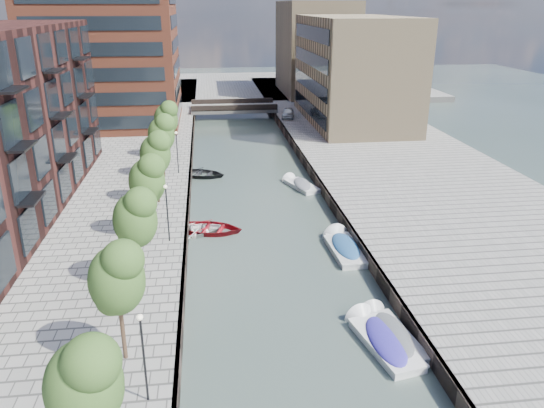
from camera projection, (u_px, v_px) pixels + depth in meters
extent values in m
plane|color=#38473F|center=(252.00, 180.00, 53.06)|extent=(300.00, 300.00, 0.00)
cube|color=gray|center=(406.00, 169.00, 54.74)|extent=(20.00, 140.00, 1.00)
cube|color=#332823|center=(190.00, 177.00, 52.18)|extent=(0.25, 140.00, 1.00)
cube|color=#332823|center=(312.00, 173.00, 53.59)|extent=(0.25, 140.00, 1.00)
cube|color=gray|center=(226.00, 87.00, 108.57)|extent=(80.00, 40.00, 1.00)
cube|color=brown|center=(103.00, 8.00, 68.63)|extent=(18.00, 18.00, 30.00)
cube|color=tan|center=(353.00, 70.00, 72.50)|extent=(12.00, 25.00, 14.00)
cube|color=tan|center=(315.00, 48.00, 96.28)|extent=(12.00, 20.00, 16.00)
cube|color=gray|center=(234.00, 108.00, 82.30)|extent=(13.00, 6.00, 0.60)
cube|color=#332823|center=(234.00, 108.00, 79.49)|extent=(13.00, 0.40, 0.80)
cube|color=#332823|center=(232.00, 101.00, 84.69)|extent=(13.00, 0.40, 0.80)
ellipsoid|color=#30551F|center=(83.00, 381.00, 16.78)|extent=(2.50, 2.50, 3.25)
cylinder|color=#382619|center=(123.00, 328.00, 24.24)|extent=(0.20, 0.20, 3.20)
ellipsoid|color=#30551F|center=(116.00, 275.00, 23.28)|extent=(2.50, 2.50, 3.25)
cylinder|color=#382619|center=(139.00, 260.00, 30.74)|extent=(0.20, 0.20, 3.20)
ellipsoid|color=#30551F|center=(135.00, 216.00, 29.78)|extent=(2.50, 2.50, 3.25)
cylinder|color=#382619|center=(150.00, 215.00, 37.24)|extent=(0.20, 0.20, 3.20)
ellipsoid|color=#30551F|center=(147.00, 178.00, 36.27)|extent=(2.50, 2.50, 3.25)
cylinder|color=#382619|center=(158.00, 184.00, 43.73)|extent=(0.20, 0.20, 3.20)
ellipsoid|color=#30551F|center=(155.00, 152.00, 42.77)|extent=(2.50, 2.50, 3.25)
cylinder|color=#382619|center=(163.00, 160.00, 50.23)|extent=(0.20, 0.20, 3.20)
ellipsoid|color=#30551F|center=(161.00, 132.00, 49.26)|extent=(2.50, 2.50, 3.25)
cylinder|color=#382619|center=(168.00, 142.00, 56.72)|extent=(0.20, 0.20, 3.20)
ellipsoid|color=#30551F|center=(166.00, 117.00, 55.76)|extent=(2.50, 2.50, 3.25)
cylinder|color=black|center=(144.00, 360.00, 21.47)|extent=(0.10, 0.10, 4.00)
sphere|color=#FFF2CC|center=(140.00, 317.00, 20.76)|extent=(0.24, 0.24, 0.24)
cylinder|color=black|center=(168.00, 214.00, 36.32)|extent=(0.10, 0.10, 4.00)
sphere|color=#FFF2CC|center=(165.00, 187.00, 35.61)|extent=(0.24, 0.24, 0.24)
cylinder|color=black|center=(177.00, 153.00, 51.17)|extent=(0.10, 0.10, 4.00)
sphere|color=#FFF2CC|center=(176.00, 133.00, 50.46)|extent=(0.24, 0.24, 0.24)
imported|color=maroon|center=(210.00, 232.00, 40.90)|extent=(5.94, 4.94, 1.06)
imported|color=white|center=(197.00, 233.00, 40.65)|extent=(5.25, 4.32, 0.95)
imported|color=black|center=(201.00, 176.00, 54.10)|extent=(6.14, 5.34, 1.06)
cube|color=white|center=(385.00, 347.00, 27.08)|extent=(2.71, 5.07, 0.68)
cube|color=white|center=(386.00, 341.00, 26.95)|extent=(2.82, 5.19, 0.10)
cone|color=white|center=(363.00, 322.00, 29.19)|extent=(1.93, 1.28, 1.78)
ellipsoid|color=#2D23A0|center=(386.00, 341.00, 26.93)|extent=(2.53, 4.64, 0.59)
cube|color=#BCBCBA|center=(393.00, 341.00, 27.63)|extent=(2.31, 4.75, 0.64)
cube|color=#BCBCBA|center=(394.00, 335.00, 27.51)|extent=(2.40, 4.86, 0.10)
cone|color=#BCBCBA|center=(374.00, 317.00, 29.67)|extent=(1.79, 1.12, 1.69)
ellipsoid|color=#4E5154|center=(394.00, 334.00, 27.49)|extent=(2.15, 4.35, 0.56)
cube|color=silver|center=(345.00, 253.00, 37.27)|extent=(1.98, 4.87, 0.68)
cube|color=silver|center=(345.00, 249.00, 37.14)|extent=(2.07, 4.98, 0.10)
cone|color=silver|center=(335.00, 239.00, 39.47)|extent=(1.81, 1.01, 1.77)
cube|color=silver|center=(345.00, 251.00, 37.58)|extent=(1.83, 4.89, 0.69)
cube|color=silver|center=(345.00, 247.00, 37.44)|extent=(1.91, 4.99, 0.11)
cone|color=silver|center=(337.00, 237.00, 39.82)|extent=(1.81, 0.96, 1.80)
ellipsoid|color=navy|center=(346.00, 246.00, 37.43)|extent=(1.72, 4.46, 0.59)
cube|color=silver|center=(302.00, 188.00, 50.64)|extent=(2.97, 4.52, 0.60)
cube|color=silver|center=(302.00, 184.00, 50.53)|extent=(3.08, 4.63, 0.09)
cone|color=silver|center=(291.00, 181.00, 52.38)|extent=(1.76, 1.33, 1.57)
ellipsoid|color=slate|center=(302.00, 184.00, 50.51)|extent=(2.76, 4.14, 0.52)
imported|color=silver|center=(288.00, 113.00, 76.65)|extent=(2.50, 4.47, 1.44)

